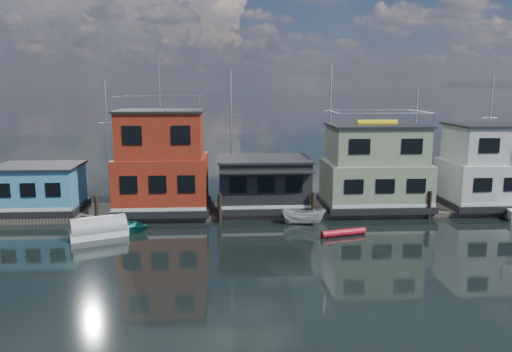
{
  "coord_description": "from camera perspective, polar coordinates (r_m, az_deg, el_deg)",
  "views": [
    {
      "loc": [
        -3.54,
        -26.94,
        10.09
      ],
      "look_at": [
        -1.12,
        12.0,
        3.0
      ],
      "focal_mm": 35.0,
      "sensor_mm": 36.0,
      "label": 1
    }
  ],
  "objects": [
    {
      "name": "houseboat_dark",
      "position": [
        39.79,
        0.89,
        -0.82
      ],
      "size": [
        7.4,
        6.1,
        4.06
      ],
      "color": "black",
      "rests_on": "dock"
    },
    {
      "name": "houseboat_red",
      "position": [
        39.71,
        -10.7,
        1.45
      ],
      "size": [
        7.4,
        5.9,
        11.86
      ],
      "color": "black",
      "rests_on": "dock"
    },
    {
      "name": "red_kayak",
      "position": [
        34.64,
        9.96,
        -6.39
      ],
      "size": [
        3.23,
        1.3,
        0.47
      ],
      "primitive_type": "cylinder",
      "rotation": [
        0.0,
        1.57,
        0.27
      ],
      "color": "#B51321",
      "rests_on": "ground"
    },
    {
      "name": "dock",
      "position": [
        40.33,
        1.59,
        -3.9
      ],
      "size": [
        48.0,
        5.0,
        0.4
      ],
      "primitive_type": "cube",
      "color": "#595147",
      "rests_on": "ground"
    },
    {
      "name": "houseboat_green",
      "position": [
        41.28,
        13.45,
        0.9
      ],
      "size": [
        8.4,
        5.9,
        7.03
      ],
      "color": "black",
      "rests_on": "dock"
    },
    {
      "name": "dinghy_teal",
      "position": [
        36.39,
        -15.11,
        -5.49
      ],
      "size": [
        4.59,
        3.77,
        0.83
      ],
      "primitive_type": "imported",
      "rotation": [
        0.0,
        0.0,
        1.32
      ],
      "color": "teal",
      "rests_on": "ground"
    },
    {
      "name": "houseboat_blue",
      "position": [
        42.28,
        -23.49,
        -1.31
      ],
      "size": [
        6.4,
        4.9,
        3.66
      ],
      "color": "black",
      "rests_on": "dock"
    },
    {
      "name": "background_masts",
      "position": [
        45.93,
        6.89,
        4.55
      ],
      "size": [
        36.4,
        0.16,
        12.0
      ],
      "color": "silver",
      "rests_on": "ground"
    },
    {
      "name": "motorboat",
      "position": [
        36.95,
        5.47,
        -4.61
      ],
      "size": [
        3.39,
        2.02,
        1.23
      ],
      "primitive_type": "imported",
      "rotation": [
        0.0,
        0.0,
        1.29
      ],
      "color": "white",
      "rests_on": "ground"
    },
    {
      "name": "tarp_runabout",
      "position": [
        35.47,
        -17.57,
        -5.77
      ],
      "size": [
        4.02,
        2.83,
        1.52
      ],
      "rotation": [
        0.0,
        0.0,
        0.41
      ],
      "color": "white",
      "rests_on": "ground"
    },
    {
      "name": "ground",
      "position": [
        28.99,
        3.74,
        -10.1
      ],
      "size": [
        160.0,
        160.0,
        0.0
      ],
      "primitive_type": "plane",
      "color": "black",
      "rests_on": "ground"
    },
    {
      "name": "houseboat_white",
      "position": [
        45.22,
        25.66,
        0.95
      ],
      "size": [
        8.4,
        5.9,
        6.66
      ],
      "color": "black",
      "rests_on": "dock"
    },
    {
      "name": "pilings",
      "position": [
        37.38,
        1.47,
        -3.62
      ],
      "size": [
        42.28,
        0.28,
        2.2
      ],
      "color": "#2D2116",
      "rests_on": "ground"
    }
  ]
}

